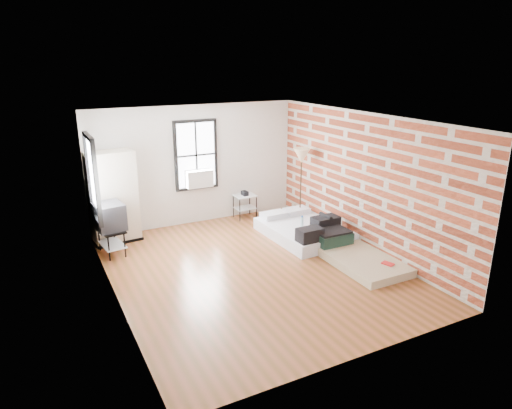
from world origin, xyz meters
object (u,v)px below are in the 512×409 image
side_table (245,200)px  wardrobe (113,197)px  mattress_main (305,230)px  mattress_bare (352,253)px  floor_lamp (302,159)px  tv_stand (110,218)px

side_table → wardrobe: bearing=-178.7°
mattress_main → mattress_bare: mattress_main is taller
mattress_bare → wardrobe: 5.09m
mattress_main → side_table: (-0.61, 1.77, 0.29)m
floor_lamp → tv_stand: size_ratio=1.71×
wardrobe → tv_stand: bearing=-113.3°
tv_stand → floor_lamp: bearing=-10.0°
mattress_bare → floor_lamp: floor_lamp is taller
mattress_bare → wardrobe: wardrobe is taller
mattress_bare → floor_lamp: 2.69m
mattress_bare → side_table: size_ratio=2.93×
mattress_main → side_table: side_table is taller
floor_lamp → mattress_bare: bearing=-95.7°
mattress_bare → side_table: (-0.79, 3.19, 0.34)m
side_table → tv_stand: size_ratio=0.65×
wardrobe → side_table: (3.13, 0.07, -0.51)m
wardrobe → floor_lamp: (4.15, -0.87, 0.59)m
mattress_bare → tv_stand: (-4.14, 2.44, 0.64)m
mattress_bare → tv_stand: size_ratio=1.89×
mattress_main → wardrobe: 4.19m
wardrobe → mattress_main: bearing=-30.4°
mattress_bare → wardrobe: size_ratio=1.02×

